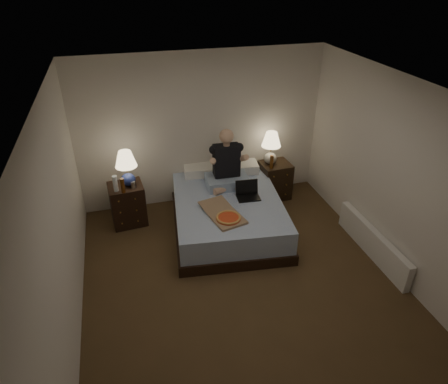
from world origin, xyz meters
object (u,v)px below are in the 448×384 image
object	(u,v)px
lamp_left	(127,169)
person	(227,159)
nightstand_left	(128,204)
beer_bottle_left	(123,185)
bed	(227,212)
water_bottle	(115,184)
beer_bottle_right	(272,162)
radiator	(372,243)
nightstand_right	(275,180)
pizza_box	(228,218)
soda_can	(133,185)
laptop	(249,191)
lamp_right	(271,148)

from	to	relation	value
lamp_left	person	size ratio (longest dim) A/B	0.60
nightstand_left	beer_bottle_left	world-z (taller)	beer_bottle_left
bed	beer_bottle_left	bearing A→B (deg)	174.06
water_bottle	lamp_left	bearing A→B (deg)	35.16
beer_bottle_right	radiator	bearing A→B (deg)	-63.49
bed	person	size ratio (longest dim) A/B	2.25
nightstand_right	pizza_box	size ratio (longest dim) A/B	0.84
nightstand_left	soda_can	bearing A→B (deg)	-42.88
pizza_box	radiator	distance (m)	2.06
lamp_left	water_bottle	bearing A→B (deg)	-144.84
soda_can	radiator	distance (m)	3.56
water_bottle	beer_bottle_left	distance (m)	0.12
bed	nightstand_left	world-z (taller)	nightstand_left
bed	water_bottle	size ratio (longest dim) A/B	8.36
lamp_left	laptop	bearing A→B (deg)	-20.22
radiator	lamp_right	bearing A→B (deg)	113.37
lamp_right	lamp_left	bearing A→B (deg)	-175.60
water_bottle	laptop	size ratio (longest dim) A/B	0.74
beer_bottle_right	radiator	size ratio (longest dim) A/B	0.14
lamp_right	laptop	bearing A→B (deg)	-128.76
lamp_right	beer_bottle_right	xyz separation A→B (m)	(-0.04, -0.17, -0.17)
bed	person	bearing A→B (deg)	81.55
lamp_right	beer_bottle_right	world-z (taller)	lamp_right
pizza_box	beer_bottle_left	bearing A→B (deg)	131.83
lamp_right	laptop	size ratio (longest dim) A/B	1.65
nightstand_right	beer_bottle_right	bearing A→B (deg)	-139.64
bed	lamp_right	world-z (taller)	lamp_right
beer_bottle_left	person	xyz separation A→B (m)	(1.59, 0.03, 0.21)
person	laptop	bearing A→B (deg)	-63.59
bed	pizza_box	world-z (taller)	pizza_box
water_bottle	beer_bottle_right	size ratio (longest dim) A/B	1.09
soda_can	beer_bottle_left	size ratio (longest dim) A/B	0.43
soda_can	nightstand_right	bearing A→B (deg)	5.63
laptop	lamp_right	bearing A→B (deg)	55.82
radiator	beer_bottle_right	bearing A→B (deg)	116.51
nightstand_left	water_bottle	size ratio (longest dim) A/B	2.65
lamp_right	person	distance (m)	0.93
water_bottle	laptop	distance (m)	1.97
nightstand_left	water_bottle	world-z (taller)	water_bottle
nightstand_right	lamp_left	bearing A→B (deg)	179.85
nightstand_left	lamp_right	xyz separation A→B (m)	(2.42, 0.18, 0.58)
nightstand_left	lamp_left	world-z (taller)	lamp_left
person	beer_bottle_left	bearing A→B (deg)	-176.61
nightstand_right	water_bottle	bearing A→B (deg)	-177.49
bed	radiator	size ratio (longest dim) A/B	1.31
laptop	radiator	xyz separation A→B (m)	(1.48, -1.10, -0.44)
bed	lamp_left	bearing A→B (deg)	165.76
nightstand_left	lamp_right	bearing A→B (deg)	-0.80
bed	lamp_right	size ratio (longest dim) A/B	3.73
soda_can	person	distance (m)	1.47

